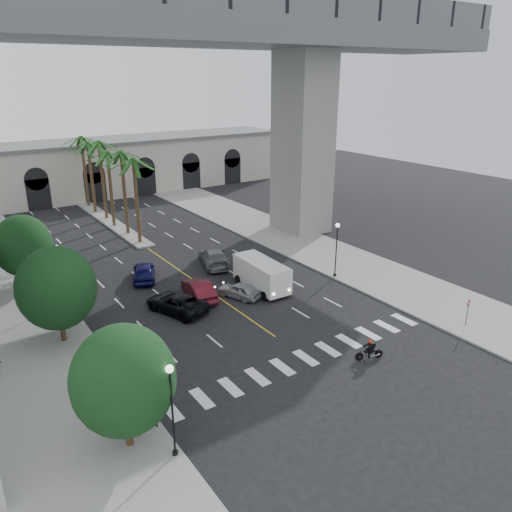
{
  "coord_description": "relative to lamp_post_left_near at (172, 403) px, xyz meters",
  "views": [
    {
      "loc": [
        -19.36,
        -23.94,
        18.18
      ],
      "look_at": [
        1.0,
        6.0,
        4.91
      ],
      "focal_mm": 35.0,
      "sensor_mm": 36.0,
      "label": 1
    }
  ],
  "objects": [
    {
      "name": "car_a",
      "position": [
        12.9,
        14.29,
        -2.56
      ],
      "size": [
        2.9,
        4.21,
        1.33
      ],
      "primitive_type": "imported",
      "rotation": [
        0.0,
        0.0,
        3.52
      ],
      "color": "#A1A1A5",
      "rests_on": "ground"
    },
    {
      "name": "street_tree_far",
      "position": [
        -1.6,
        27.0,
        0.68
      ],
      "size": [
        5.04,
        5.04,
        6.68
      ],
      "color": "#382616",
      "rests_on": "ground"
    },
    {
      "name": "palm_a",
      "position": [
        11.4,
        33.0,
        5.88
      ],
      "size": [
        3.2,
        3.2,
        10.3
      ],
      "color": "#47331E",
      "rests_on": "ground"
    },
    {
      "name": "traffic_signal_near",
      "position": [
        0.1,
        2.5,
        -0.71
      ],
      "size": [
        0.25,
        0.18,
        3.65
      ],
      "color": "black",
      "rests_on": "ground"
    },
    {
      "name": "pedestrian_a",
      "position": [
        -0.1,
        10.14,
        -2.17
      ],
      "size": [
        0.7,
        0.49,
        1.81
      ],
      "primitive_type": "imported",
      "rotation": [
        0.0,
        0.0,
        0.09
      ],
      "color": "black",
      "rests_on": "sidewalk_left"
    },
    {
      "name": "sidewalk_right",
      "position": [
        26.4,
        20.0,
        -3.15
      ],
      "size": [
        8.0,
        100.0,
        0.15
      ],
      "primitive_type": "cube",
      "color": "gray",
      "rests_on": "ground"
    },
    {
      "name": "street_tree_near",
      "position": [
        -1.6,
        2.0,
        0.8
      ],
      "size": [
        5.2,
        5.2,
        6.89
      ],
      "color": "#382616",
      "rests_on": "ground"
    },
    {
      "name": "sidewalk_left",
      "position": [
        -3.6,
        20.0,
        -3.15
      ],
      "size": [
        8.0,
        100.0,
        0.15
      ],
      "primitive_type": "cube",
      "color": "gray",
      "rests_on": "ground"
    },
    {
      "name": "ground",
      "position": [
        11.4,
        5.0,
        -3.22
      ],
      "size": [
        140.0,
        140.0,
        0.0
      ],
      "primitive_type": "plane",
      "color": "black",
      "rests_on": "ground"
    },
    {
      "name": "palm_e",
      "position": [
        11.3,
        49.0,
        5.97
      ],
      "size": [
        3.2,
        3.2,
        10.4
      ],
      "color": "#47331E",
      "rests_on": "ground"
    },
    {
      "name": "palm_b",
      "position": [
        11.5,
        37.0,
        6.15
      ],
      "size": [
        3.2,
        3.2,
        10.6
      ],
      "color": "#47331E",
      "rests_on": "ground"
    },
    {
      "name": "bridge",
      "position": [
        14.82,
        27.0,
        15.29
      ],
      "size": [
        75.0,
        13.0,
        26.0
      ],
      "color": "gray",
      "rests_on": "ground"
    },
    {
      "name": "palm_d",
      "position": [
        11.55,
        45.0,
        6.43
      ],
      "size": [
        3.2,
        3.2,
        10.9
      ],
      "color": "#47331E",
      "rests_on": "ground"
    },
    {
      "name": "street_tree_mid",
      "position": [
        -1.6,
        15.0,
        0.99
      ],
      "size": [
        5.44,
        5.44,
        7.21
      ],
      "color": "#382616",
      "rests_on": "ground"
    },
    {
      "name": "palm_f",
      "position": [
        11.6,
        53.0,
        6.24
      ],
      "size": [
        3.2,
        3.2,
        10.7
      ],
      "color": "#47331E",
      "rests_on": "ground"
    },
    {
      "name": "car_d",
      "position": [
        14.92,
        22.25,
        -2.36
      ],
      "size": [
        4.16,
        6.37,
        1.72
      ],
      "primitive_type": "imported",
      "rotation": [
        0.0,
        0.0,
        2.82
      ],
      "color": "slate",
      "rests_on": "ground"
    },
    {
      "name": "car_b",
      "position": [
        9.9,
        16.02,
        -2.39
      ],
      "size": [
        2.58,
        5.28,
        1.67
      ],
      "primitive_type": "imported",
      "rotation": [
        0.0,
        0.0,
        2.97
      ],
      "color": "#4F0F19",
      "rests_on": "ground"
    },
    {
      "name": "palm_c",
      "position": [
        11.2,
        41.0,
        5.69
      ],
      "size": [
        3.2,
        3.2,
        10.1
      ],
      "color": "#47331E",
      "rests_on": "ground"
    },
    {
      "name": "cargo_van",
      "position": [
        15.52,
        14.67,
        -1.75
      ],
      "size": [
        2.68,
        6.27,
        2.64
      ],
      "rotation": [
        0.0,
        0.0,
        -0.03
      ],
      "color": "white",
      "rests_on": "ground"
    },
    {
      "name": "lamp_post_left_far",
      "position": [
        0.0,
        21.0,
        0.0
      ],
      "size": [
        0.4,
        0.4,
        5.35
      ],
      "color": "black",
      "rests_on": "ground"
    },
    {
      "name": "median",
      "position": [
        11.4,
        43.0,
        -3.12
      ],
      "size": [
        2.0,
        24.0,
        0.2
      ],
      "primitive_type": "cube",
      "color": "gray",
      "rests_on": "ground"
    },
    {
      "name": "traffic_signal_far",
      "position": [
        0.1,
        6.5,
        -0.71
      ],
      "size": [
        0.25,
        0.18,
        3.65
      ],
      "color": "black",
      "rests_on": "ground"
    },
    {
      "name": "do_not_enter_sign",
      "position": [
        24.31,
        0.08,
        -1.56
      ],
      "size": [
        0.55,
        0.18,
        2.29
      ],
      "rotation": [
        0.0,
        0.0,
        0.27
      ],
      "color": "black",
      "rests_on": "ground"
    },
    {
      "name": "car_e",
      "position": [
        7.63,
        22.59,
        -2.39
      ],
      "size": [
        3.67,
        5.24,
        1.66
      ],
      "primitive_type": "imported",
      "rotation": [
        0.0,
        0.0,
        2.75
      ],
      "color": "#0F1049",
      "rests_on": "ground"
    },
    {
      "name": "motorcycle_rider",
      "position": [
        14.91,
        0.98,
        -2.56
      ],
      "size": [
        1.95,
        0.79,
        1.46
      ],
      "rotation": [
        0.0,
        0.0,
        -0.33
      ],
      "color": "black",
      "rests_on": "ground"
    },
    {
      "name": "car_c",
      "position": [
        7.26,
        14.83,
        -2.45
      ],
      "size": [
        4.28,
        6.07,
        1.54
      ],
      "primitive_type": "imported",
      "rotation": [
        0.0,
        0.0,
        3.49
      ],
      "color": "black",
      "rests_on": "ground"
    },
    {
      "name": "lamp_post_right",
      "position": [
        22.8,
        13.0,
        0.0
      ],
      "size": [
        0.4,
        0.4,
        5.35
      ],
      "color": "black",
      "rests_on": "ground"
    },
    {
      "name": "lamp_post_left_near",
      "position": [
        0.0,
        0.0,
        0.0
      ],
      "size": [
        0.4,
        0.4,
        5.35
      ],
      "color": "black",
      "rests_on": "ground"
    },
    {
      "name": "pier_building",
      "position": [
        11.4,
        60.0,
        1.04
      ],
      "size": [
        71.0,
        10.5,
        8.5
      ],
      "color": "beige",
      "rests_on": "ground"
    }
  ]
}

